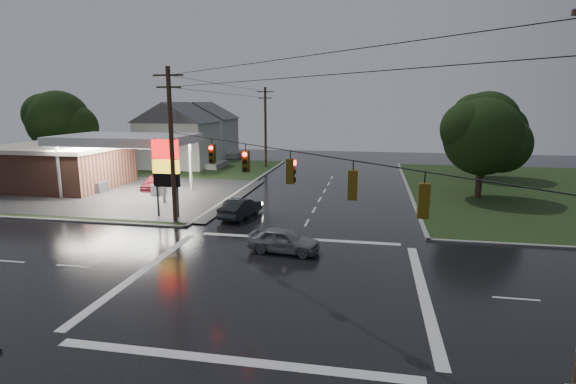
% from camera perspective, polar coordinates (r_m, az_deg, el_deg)
% --- Properties ---
extents(ground, '(120.00, 120.00, 0.00)m').
position_cam_1_polar(ground, '(22.38, -1.71, -11.23)').
color(ground, black).
rests_on(ground, ground).
extents(grass_nw, '(36.00, 36.00, 0.08)m').
position_cam_1_polar(grass_nw, '(55.97, -22.50, 1.70)').
color(grass_nw, '#1E3116').
rests_on(grass_nw, ground).
extents(gas_station, '(26.20, 18.00, 5.60)m').
position_cam_1_polar(gas_station, '(50.34, -26.28, 3.29)').
color(gas_station, '#2D2D2D').
rests_on(gas_station, ground).
extents(pylon_sign, '(2.00, 0.35, 6.00)m').
position_cam_1_polar(pylon_sign, '(34.43, -15.24, 3.31)').
color(pylon_sign, '#59595E').
rests_on(pylon_sign, ground).
extents(utility_pole_nw, '(2.20, 0.32, 11.00)m').
position_cam_1_polar(utility_pole_nw, '(32.92, -14.57, 5.99)').
color(utility_pole_nw, '#382619').
rests_on(utility_pole_nw, ground).
extents(utility_pole_n, '(2.20, 0.32, 10.50)m').
position_cam_1_polar(utility_pole_n, '(59.91, -2.88, 8.36)').
color(utility_pole_n, '#382619').
rests_on(utility_pole_n, ground).
extents(traffic_signals, '(26.87, 26.87, 1.47)m').
position_cam_1_polar(traffic_signals, '(20.75, -1.77, 5.51)').
color(traffic_signals, black).
rests_on(traffic_signals, ground).
extents(house_near, '(11.05, 8.48, 8.60)m').
position_cam_1_polar(house_near, '(61.79, -13.78, 7.15)').
color(house_near, silver).
rests_on(house_near, ground).
extents(house_far, '(11.05, 8.48, 8.60)m').
position_cam_1_polar(house_far, '(73.23, -10.62, 7.89)').
color(house_far, silver).
rests_on(house_far, ground).
extents(tree_nw_behind, '(8.93, 7.60, 10.00)m').
position_cam_1_polar(tree_nw_behind, '(63.16, -26.98, 7.96)').
color(tree_nw_behind, black).
rests_on(tree_nw_behind, ground).
extents(tree_ne_near, '(7.99, 6.80, 8.98)m').
position_cam_1_polar(tree_ne_near, '(43.37, 23.67, 6.41)').
color(tree_ne_near, black).
rests_on(tree_ne_near, ground).
extents(tree_ne_far, '(8.46, 7.20, 9.80)m').
position_cam_1_polar(tree_ne_far, '(55.69, 24.05, 7.91)').
color(tree_ne_far, black).
rests_on(tree_ne_far, ground).
extents(car_north, '(2.40, 4.72, 1.48)m').
position_cam_1_polar(car_north, '(34.18, -6.06, -1.98)').
color(car_north, '#202429').
rests_on(car_north, ground).
extents(car_crossing, '(4.38, 2.22, 1.43)m').
position_cam_1_polar(car_crossing, '(26.20, -0.52, -6.14)').
color(car_crossing, gray).
rests_on(car_crossing, ground).
extents(car_pump, '(2.67, 4.95, 1.36)m').
position_cam_1_polar(car_pump, '(46.90, -16.50, 1.18)').
color(car_pump, '#4F1217').
rests_on(car_pump, ground).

